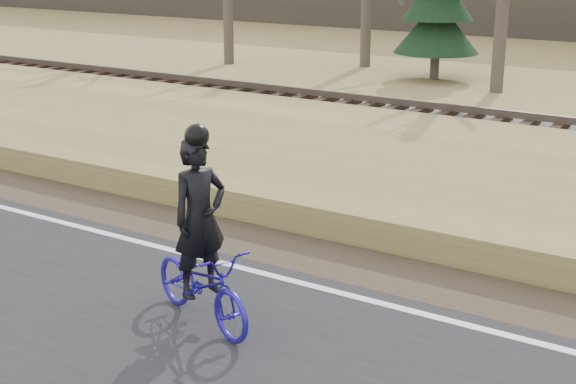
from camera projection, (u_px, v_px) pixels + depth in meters
The scene contains 8 objects.
ground at pixel (273, 289), 9.87m from camera, with size 120.00×120.00×0.00m, color #9B854F.
road at pixel (134, 375), 7.84m from camera, with size 120.00×6.00×0.06m, color black.
edge_line at pixel (282, 278), 10.01m from camera, with size 120.00×0.12×0.01m, color silver.
shoulder at pixel (322, 256), 10.83m from camera, with size 120.00×1.60×0.04m, color #473A2B.
embankment at pixel (413, 187), 13.20m from camera, with size 120.00×5.00×0.44m, color #9B854F.
ballast at pixel (489, 141), 16.26m from camera, with size 120.00×3.00×0.45m, color slate.
railroad at pixel (490, 126), 16.17m from camera, with size 120.00×2.40×0.29m.
cyclist at pixel (201, 261), 8.67m from camera, with size 1.86×1.17×2.24m.
Camera 1 is at (4.98, -7.57, 4.09)m, focal length 50.00 mm.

